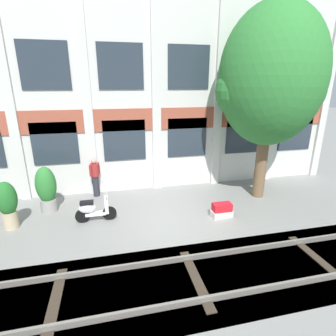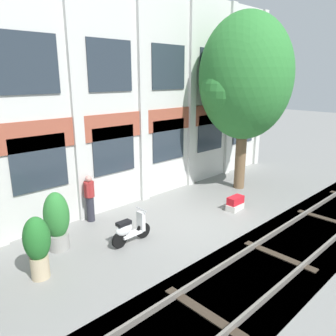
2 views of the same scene
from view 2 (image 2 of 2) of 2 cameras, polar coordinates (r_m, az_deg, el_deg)
The scene contains 9 objects.
ground_plane at distance 11.38m, azimuth 5.98°, elevation -9.39°, with size 80.00×80.00×0.00m, color gray.
apartment_facade at distance 12.73m, azimuth -5.23°, elevation 12.04°, with size 16.76×0.64×8.06m.
rail_tracks at distance 10.05m, azimuth 19.07°, elevation -14.68°, with size 24.40×2.80×0.43m.
broadleaf_tree at distance 14.25m, azimuth 13.29°, elevation 14.66°, with size 4.01×3.82×7.33m.
potted_plant_fluted_column at distance 9.84m, azimuth -18.78°, elevation -8.59°, with size 0.71×0.71×1.73m.
potted_plant_square_trough at distance 12.49m, azimuth 11.63°, elevation -6.07°, with size 0.78×0.45×0.51m.
potted_plant_glazed_jar at distance 8.67m, azimuth -21.80°, elevation -12.27°, with size 0.64×0.64×1.62m.
scooter_near_curb at distance 9.88m, azimuth -6.71°, elevation -10.65°, with size 1.38×0.50×0.98m.
resident_by_doorway at distance 11.41m, azimuth -13.49°, elevation -4.91°, with size 0.40×0.40×1.63m.
Camera 2 is at (-7.94, -6.58, 4.79)m, focal length 35.00 mm.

